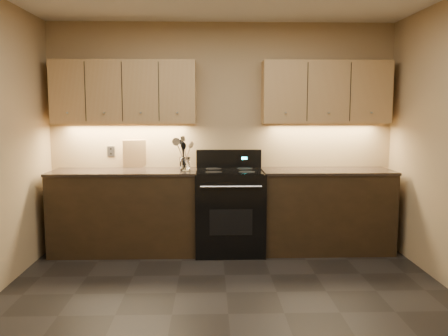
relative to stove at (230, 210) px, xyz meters
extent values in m
plane|color=black|center=(-0.08, -1.68, -0.48)|extent=(4.00, 4.00, 0.00)
cube|color=tan|center=(-0.08, 0.32, 0.82)|extent=(4.00, 0.04, 2.60)
cube|color=black|center=(-1.18, 0.02, -0.03)|extent=(1.60, 0.60, 0.90)
cube|color=#362A22|center=(-1.18, 0.02, 0.44)|extent=(1.62, 0.62, 0.03)
cube|color=black|center=(1.10, 0.02, -0.03)|extent=(1.44, 0.60, 0.90)
cube|color=#362A22|center=(1.10, 0.02, 0.44)|extent=(1.46, 0.62, 0.03)
cube|color=black|center=(0.00, -0.01, -0.02)|extent=(0.76, 0.65, 0.92)
cube|color=black|center=(0.00, -0.01, 0.45)|extent=(0.70, 0.60, 0.01)
cube|color=black|center=(0.00, 0.28, 0.55)|extent=(0.76, 0.07, 0.22)
cube|color=#19E5F2|center=(0.18, 0.24, 0.56)|extent=(0.06, 0.00, 0.03)
cylinder|color=silver|center=(0.00, -0.35, 0.32)|extent=(0.65, 0.02, 0.02)
cube|color=black|center=(0.00, -0.33, -0.07)|extent=(0.46, 0.00, 0.28)
cylinder|color=black|center=(-0.18, -0.16, 0.45)|extent=(0.18, 0.18, 0.00)
cylinder|color=black|center=(0.18, -0.16, 0.45)|extent=(0.18, 0.18, 0.00)
cylinder|color=black|center=(-0.18, 0.14, 0.45)|extent=(0.18, 0.18, 0.00)
cylinder|color=black|center=(0.18, 0.14, 0.45)|extent=(0.18, 0.18, 0.00)
cube|color=tan|center=(-1.18, 0.17, 1.32)|extent=(1.60, 0.30, 0.70)
cube|color=tan|center=(1.10, 0.17, 1.32)|extent=(1.44, 0.30, 0.70)
cube|color=#B2B5BA|center=(-1.38, 0.31, 0.64)|extent=(0.08, 0.01, 0.12)
cylinder|color=white|center=(-0.50, 0.00, 0.53)|extent=(0.15, 0.15, 0.15)
cylinder|color=white|center=(-0.50, 0.00, 0.46)|extent=(0.12, 0.12, 0.02)
cube|color=tan|center=(-1.10, 0.27, 0.61)|extent=(0.28, 0.14, 0.33)
camera|label=1|loc=(-0.22, -5.25, 1.12)|focal=38.00mm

